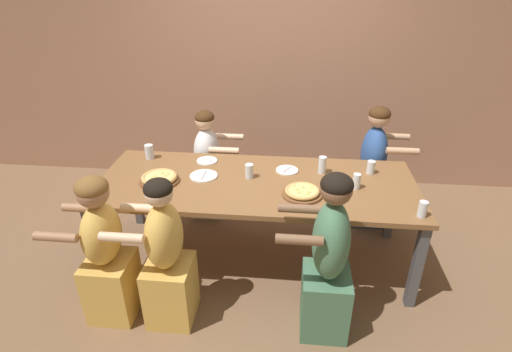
% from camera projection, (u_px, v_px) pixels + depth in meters
% --- Properties ---
extents(ground_plane, '(18.00, 18.00, 0.00)m').
position_uv_depth(ground_plane, '(256.00, 257.00, 3.56)').
color(ground_plane, brown).
rests_on(ground_plane, ground).
extents(restaurant_back_panel, '(10.00, 0.06, 3.20)m').
position_uv_depth(restaurant_back_panel, '(271.00, 41.00, 4.22)').
color(restaurant_back_panel, '#9E7056').
rests_on(restaurant_back_panel, ground).
extents(dining_table, '(2.56, 1.00, 0.77)m').
position_uv_depth(dining_table, '(256.00, 189.00, 3.23)').
color(dining_table, brown).
rests_on(dining_table, ground).
extents(pizza_board_main, '(0.31, 0.31, 0.05)m').
position_uv_depth(pizza_board_main, '(302.00, 192.00, 3.00)').
color(pizza_board_main, brown).
rests_on(pizza_board_main, dining_table).
extents(pizza_board_second, '(0.32, 0.32, 0.06)m').
position_uv_depth(pizza_board_second, '(159.00, 178.00, 3.19)').
color(pizza_board_second, brown).
rests_on(pizza_board_second, dining_table).
extents(empty_plate_a, '(0.18, 0.18, 0.02)m').
position_uv_depth(empty_plate_a, '(207.00, 161.00, 3.53)').
color(empty_plate_a, white).
rests_on(empty_plate_a, dining_table).
extents(empty_plate_b, '(0.23, 0.23, 0.02)m').
position_uv_depth(empty_plate_b, '(204.00, 176.00, 3.28)').
color(empty_plate_b, white).
rests_on(empty_plate_b, dining_table).
extents(empty_plate_c, '(0.19, 0.19, 0.02)m').
position_uv_depth(empty_plate_c, '(287.00, 170.00, 3.37)').
color(empty_plate_c, white).
rests_on(empty_plate_c, dining_table).
extents(drinking_glass_a, '(0.06, 0.06, 0.12)m').
position_uv_depth(drinking_glass_a, '(356.00, 182.00, 3.08)').
color(drinking_glass_a, silver).
rests_on(drinking_glass_a, dining_table).
extents(drinking_glass_b, '(0.08, 0.08, 0.13)m').
position_uv_depth(drinking_glass_b, '(149.00, 152.00, 3.57)').
color(drinking_glass_b, silver).
rests_on(drinking_glass_b, dining_table).
extents(drinking_glass_c, '(0.07, 0.07, 0.11)m').
position_uv_depth(drinking_glass_c, '(371.00, 168.00, 3.31)').
color(drinking_glass_c, silver).
rests_on(drinking_glass_c, dining_table).
extents(drinking_glass_d, '(0.07, 0.07, 0.15)m').
position_uv_depth(drinking_glass_d, '(322.00, 166.00, 3.31)').
color(drinking_glass_d, silver).
rests_on(drinking_glass_d, dining_table).
extents(drinking_glass_e, '(0.07, 0.07, 0.12)m').
position_uv_depth(drinking_glass_e, '(249.00, 171.00, 3.23)').
color(drinking_glass_e, silver).
rests_on(drinking_glass_e, dining_table).
extents(drinking_glass_f, '(0.06, 0.06, 0.12)m').
position_uv_depth(drinking_glass_f, '(422.00, 210.00, 2.73)').
color(drinking_glass_f, silver).
rests_on(drinking_glass_f, dining_table).
extents(diner_far_right, '(0.51, 0.40, 1.19)m').
position_uv_depth(diner_far_right, '(372.00, 171.00, 3.85)').
color(diner_far_right, '#2D5193').
rests_on(diner_far_right, ground).
extents(diner_near_midleft, '(0.51, 0.40, 1.14)m').
position_uv_depth(diner_near_midleft, '(167.00, 260.00, 2.73)').
color(diner_near_midleft, gold).
rests_on(diner_near_midleft, ground).
extents(diner_near_midright, '(0.51, 0.40, 1.23)m').
position_uv_depth(diner_near_midright, '(328.00, 264.00, 2.61)').
color(diner_near_midright, '#477556').
rests_on(diner_near_midright, ground).
extents(diner_far_midleft, '(0.51, 0.40, 1.10)m').
position_uv_depth(diner_far_midleft, '(208.00, 168.00, 4.01)').
color(diner_far_midleft, silver).
rests_on(diner_far_midleft, ground).
extents(diner_near_left, '(0.51, 0.40, 1.13)m').
position_uv_depth(diner_near_left, '(106.00, 254.00, 2.76)').
color(diner_near_left, gold).
rests_on(diner_near_left, ground).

